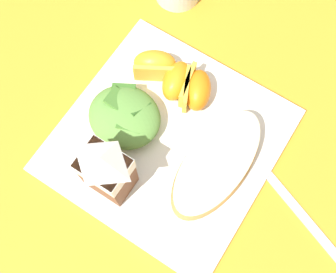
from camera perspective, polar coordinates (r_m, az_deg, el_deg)
name	(u,v)px	position (r m, az deg, el deg)	size (l,w,h in m)	color
ground	(168,143)	(0.59, 0.00, -0.84)	(3.00, 3.00, 0.00)	orange
white_plate	(168,141)	(0.58, 0.00, -0.59)	(0.28, 0.28, 0.02)	white
cheesy_pizza_bread	(215,167)	(0.54, 6.39, -4.11)	(0.09, 0.17, 0.04)	#B77F42
green_salad_pile	(125,116)	(0.57, -5.93, 2.73)	(0.10, 0.09, 0.05)	#5B8E3D
milk_carton	(106,170)	(0.50, -8.44, -4.53)	(0.06, 0.04, 0.11)	brown
orange_wedge_front	(197,90)	(0.58, 3.94, 6.30)	(0.06, 0.07, 0.04)	orange
orange_wedge_middle	(178,81)	(0.58, 1.33, 7.51)	(0.05, 0.07, 0.04)	orange
orange_wedge_rear	(155,64)	(0.60, -1.82, 9.77)	(0.07, 0.06, 0.04)	orange
metal_fork	(322,239)	(0.59, 20.24, -12.91)	(0.18, 0.08, 0.01)	silver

